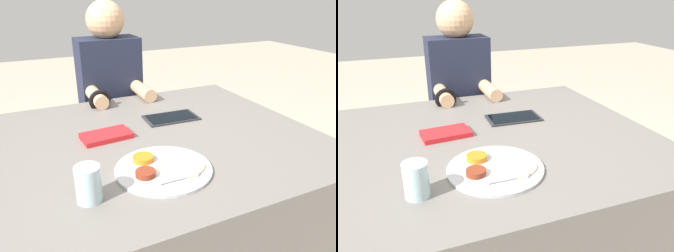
% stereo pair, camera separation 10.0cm
% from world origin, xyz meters
% --- Properties ---
extents(dining_table, '(1.30, 1.10, 0.77)m').
position_xyz_m(dining_table, '(0.00, 0.00, 0.39)').
color(dining_table, slate).
rests_on(dining_table, ground_plane).
extents(thali_tray, '(0.32, 0.32, 0.03)m').
position_xyz_m(thali_tray, '(-0.07, -0.25, 0.78)').
color(thali_tray, '#B7BABF').
rests_on(thali_tray, dining_table).
extents(red_notebook, '(0.20, 0.13, 0.02)m').
position_xyz_m(red_notebook, '(-0.17, 0.07, 0.78)').
color(red_notebook, silver).
rests_on(red_notebook, dining_table).
extents(tablet_device, '(0.25, 0.15, 0.01)m').
position_xyz_m(tablet_device, '(0.15, 0.15, 0.78)').
color(tablet_device, '#28282D').
rests_on(tablet_device, dining_table).
extents(person_diner, '(0.35, 0.42, 1.27)m').
position_xyz_m(person_diner, '(0.03, 0.70, 0.61)').
color(person_diner, black).
rests_on(person_diner, ground_plane).
extents(drinking_glass, '(0.07, 0.07, 0.11)m').
position_xyz_m(drinking_glass, '(-0.33, -0.31, 0.83)').
color(drinking_glass, silver).
rests_on(drinking_glass, dining_table).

